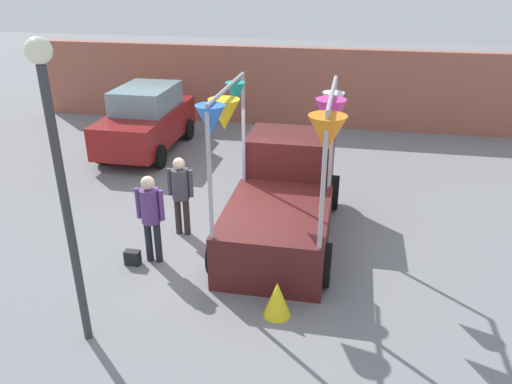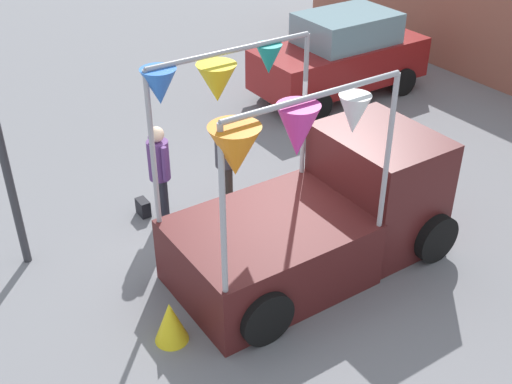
{
  "view_description": "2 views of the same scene",
  "coord_description": "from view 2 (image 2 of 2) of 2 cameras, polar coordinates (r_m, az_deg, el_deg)",
  "views": [
    {
      "loc": [
        2.04,
        -8.27,
        5.05
      ],
      "look_at": [
        0.48,
        -0.28,
        1.34
      ],
      "focal_mm": 35.0,
      "sensor_mm": 36.0,
      "label": 1
    },
    {
      "loc": [
        6.74,
        -4.37,
        5.97
      ],
      "look_at": [
        0.52,
        -0.23,
        1.32
      ],
      "focal_mm": 45.0,
      "sensor_mm": 36.0,
      "label": 2
    }
  ],
  "objects": [
    {
      "name": "person_customer",
      "position": [
        10.13,
        -8.61,
        2.3
      ],
      "size": [
        0.53,
        0.34,
        1.71
      ],
      "color": "black",
      "rests_on": "ground"
    },
    {
      "name": "vendor_truck",
      "position": [
        9.31,
        6.19,
        -1.42
      ],
      "size": [
        2.46,
        4.18,
        3.22
      ],
      "color": "#4C1919",
      "rests_on": "ground"
    },
    {
      "name": "parked_car",
      "position": [
        14.95,
        7.57,
        11.96
      ],
      "size": [
        1.88,
        4.0,
        1.88
      ],
      "color": "maroon",
      "rests_on": "ground"
    },
    {
      "name": "ground_plane",
      "position": [
        10.01,
        -0.57,
        -4.74
      ],
      "size": [
        60.0,
        60.0,
        0.0
      ],
      "primitive_type": "plane",
      "color": "slate"
    },
    {
      "name": "handbag",
      "position": [
        10.8,
        -10.0,
        -1.36
      ],
      "size": [
        0.28,
        0.16,
        0.28
      ],
      "primitive_type": "cube",
      "color": "black",
      "rests_on": "ground"
    },
    {
      "name": "person_vendor",
      "position": [
        10.43,
        -2.75,
        3.39
      ],
      "size": [
        0.53,
        0.34,
        1.66
      ],
      "color": "#2D2823",
      "rests_on": "ground"
    },
    {
      "name": "folded_kite_bundle_sunflower",
      "position": [
        8.33,
        -7.61,
        -11.37
      ],
      "size": [
        0.62,
        0.62,
        0.6
      ],
      "primitive_type": "cone",
      "rotation": [
        0.0,
        0.0,
        0.87
      ],
      "color": "yellow",
      "rests_on": "ground"
    }
  ]
}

